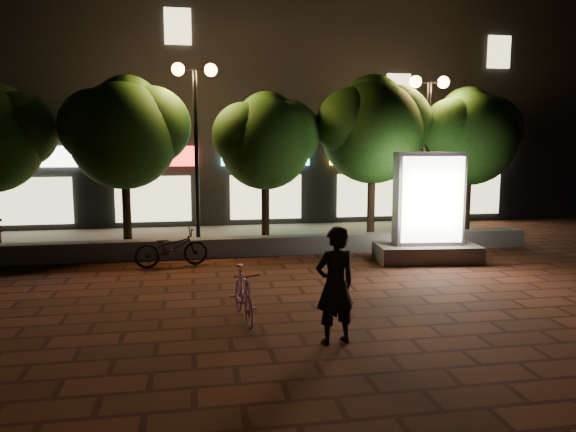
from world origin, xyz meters
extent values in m
plane|color=#58291B|center=(0.00, 0.00, 0.00)|extent=(80.00, 80.00, 0.00)
cube|color=slate|center=(0.00, 4.00, 0.25)|extent=(16.00, 0.45, 0.50)
cube|color=slate|center=(0.00, 6.50, 0.04)|extent=(16.00, 5.00, 0.08)
cube|color=black|center=(0.00, 13.00, 5.00)|extent=(28.00, 8.00, 10.00)
cube|color=white|center=(-7.00, 8.94, 2.60)|extent=(3.20, 0.12, 0.70)
cube|color=beige|center=(-7.00, 8.94, 1.10)|extent=(2.60, 0.10, 1.60)
cube|color=red|center=(-3.00, 8.94, 2.60)|extent=(3.20, 0.12, 0.70)
cube|color=beige|center=(-3.00, 8.94, 1.10)|extent=(2.60, 0.10, 1.60)
cube|color=#4DCAC2|center=(1.00, 8.94, 2.60)|extent=(3.20, 0.12, 0.70)
cube|color=beige|center=(1.00, 8.94, 1.10)|extent=(2.60, 0.10, 1.60)
cube|color=yellow|center=(5.00, 8.94, 2.60)|extent=(3.20, 0.12, 0.70)
cube|color=beige|center=(5.00, 8.94, 1.10)|extent=(2.60, 0.10, 1.60)
cube|color=beige|center=(9.00, 8.94, 2.60)|extent=(3.20, 0.12, 0.70)
cube|color=beige|center=(9.00, 8.94, 1.10)|extent=(2.60, 0.10, 1.60)
cube|color=beige|center=(-2.00, 8.94, 7.00)|extent=(0.90, 0.10, 1.20)
cube|color=beige|center=(6.00, 8.94, 5.00)|extent=(0.90, 0.10, 1.20)
cube|color=beige|center=(10.00, 8.94, 6.50)|extent=(0.90, 0.10, 1.20)
sphere|color=#204C16|center=(-6.30, 5.60, 3.40)|extent=(2.10, 2.10, 2.10)
cylinder|color=black|center=(-3.50, 5.40, 1.25)|extent=(0.24, 0.24, 2.34)
sphere|color=#204C16|center=(-3.50, 5.40, 3.25)|extent=(3.00, 3.00, 3.00)
sphere|color=#204C16|center=(-2.75, 5.60, 3.54)|extent=(2.25, 2.25, 2.25)
sphere|color=#204C16|center=(-4.17, 5.25, 3.50)|extent=(2.10, 2.10, 2.10)
sphere|color=#204C16|center=(-3.40, 5.75, 4.00)|extent=(1.95, 1.95, 1.95)
cylinder|color=black|center=(0.50, 5.40, 1.18)|extent=(0.24, 0.24, 2.21)
sphere|color=#204C16|center=(0.50, 5.40, 3.03)|extent=(2.70, 2.70, 2.70)
sphere|color=#204C16|center=(1.17, 5.60, 3.33)|extent=(2.03, 2.03, 2.02)
sphere|color=#204C16|center=(-0.11, 5.25, 3.28)|extent=(1.89, 1.89, 1.89)
sphere|color=#204C16|center=(0.60, 5.75, 3.70)|extent=(1.76, 1.76, 1.76)
cylinder|color=black|center=(3.80, 5.40, 1.30)|extent=(0.24, 0.24, 2.43)
sphere|color=#204C16|center=(3.80, 5.40, 3.36)|extent=(3.10, 3.10, 3.10)
sphere|color=#204C16|center=(4.58, 5.60, 3.66)|extent=(2.33, 2.33, 2.33)
sphere|color=#204C16|center=(3.10, 5.25, 3.61)|extent=(2.17, 2.17, 2.17)
sphere|color=#204C16|center=(3.90, 5.75, 4.14)|extent=(2.01, 2.02, 2.02)
cylinder|color=black|center=(7.00, 5.40, 1.23)|extent=(0.24, 0.24, 2.29)
sphere|color=#204C16|center=(7.00, 5.40, 3.17)|extent=(2.90, 2.90, 2.90)
sphere|color=#204C16|center=(7.72, 5.60, 3.47)|extent=(2.18, 2.17, 2.17)
sphere|color=#204C16|center=(6.35, 5.25, 3.42)|extent=(2.03, 2.03, 2.03)
sphere|color=#204C16|center=(7.10, 5.75, 3.90)|extent=(1.89, 1.88, 1.88)
cylinder|color=black|center=(-1.50, 5.20, 2.58)|extent=(0.12, 0.12, 5.00)
cylinder|color=black|center=(-1.50, 5.20, 5.08)|extent=(0.90, 0.08, 0.08)
sphere|color=orange|center=(-1.95, 5.20, 5.08)|extent=(0.36, 0.36, 0.36)
sphere|color=orange|center=(-1.05, 5.20, 5.08)|extent=(0.36, 0.36, 0.36)
cylinder|color=black|center=(5.50, 5.20, 2.48)|extent=(0.12, 0.12, 4.80)
cylinder|color=black|center=(5.50, 5.20, 4.88)|extent=(0.90, 0.08, 0.08)
sphere|color=orange|center=(5.05, 5.20, 4.88)|extent=(0.36, 0.36, 0.36)
sphere|color=orange|center=(5.95, 5.20, 4.88)|extent=(0.36, 0.36, 0.36)
cube|color=slate|center=(4.34, 2.50, 0.22)|extent=(2.73, 1.57, 0.43)
cube|color=#4C4C51|center=(4.34, 2.50, 1.63)|extent=(1.79, 0.78, 2.39)
cube|color=white|center=(4.31, 2.18, 1.63)|extent=(1.57, 0.21, 2.17)
cube|color=white|center=(4.38, 2.81, 1.63)|extent=(1.57, 0.21, 2.17)
imported|color=#DC89C0|center=(-0.81, -1.39, 0.46)|extent=(0.58, 1.57, 0.93)
imported|color=black|center=(0.46, -2.72, 0.90)|extent=(0.75, 0.59, 1.81)
imported|color=black|center=(-2.18, 3.00, 0.47)|extent=(1.89, 0.98, 0.95)
camera|label=1|loc=(-1.63, -10.32, 3.02)|focal=33.34mm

